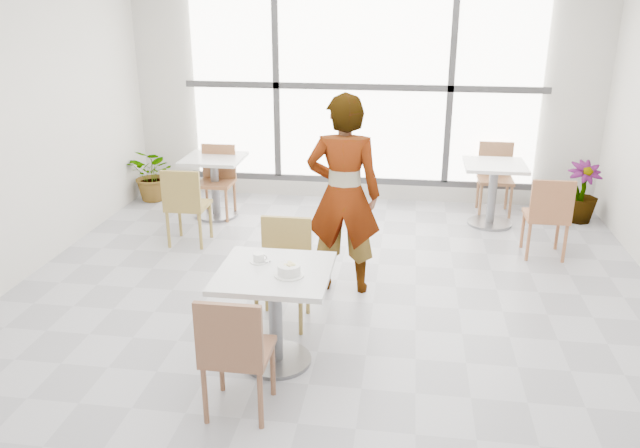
# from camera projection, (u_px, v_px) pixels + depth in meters

# --- Properties ---
(floor) EXTENTS (7.00, 7.00, 0.00)m
(floor) POSITION_uv_depth(u_px,v_px,m) (325.00, 324.00, 5.25)
(floor) COLOR #9E9EA5
(floor) RESTS_ON ground
(wall_back) EXTENTS (6.00, 0.00, 6.00)m
(wall_back) POSITION_uv_depth(u_px,v_px,m) (362.00, 86.00, 7.99)
(wall_back) COLOR silver
(wall_back) RESTS_ON ground
(window) EXTENTS (4.60, 0.07, 2.52)m
(window) POSITION_uv_depth(u_px,v_px,m) (362.00, 87.00, 7.93)
(window) COLOR white
(window) RESTS_ON ground
(main_table) EXTENTS (0.80, 0.80, 0.75)m
(main_table) POSITION_uv_depth(u_px,v_px,m) (275.00, 299.00, 4.54)
(main_table) COLOR silver
(main_table) RESTS_ON ground
(chair_near) EXTENTS (0.42, 0.42, 0.87)m
(chair_near) POSITION_uv_depth(u_px,v_px,m) (235.00, 349.00, 3.94)
(chair_near) COLOR brown
(chair_near) RESTS_ON ground
(chair_far) EXTENTS (0.42, 0.42, 0.87)m
(chair_far) POSITION_uv_depth(u_px,v_px,m) (284.00, 263.00, 5.19)
(chair_far) COLOR #A38542
(chair_far) RESTS_ON ground
(oatmeal_bowl) EXTENTS (0.21, 0.21, 0.09)m
(oatmeal_bowl) POSITION_uv_depth(u_px,v_px,m) (289.00, 270.00, 4.36)
(oatmeal_bowl) COLOR silver
(oatmeal_bowl) RESTS_ON main_table
(coffee_cup) EXTENTS (0.16, 0.13, 0.07)m
(coffee_cup) POSITION_uv_depth(u_px,v_px,m) (259.00, 258.00, 4.59)
(coffee_cup) COLOR white
(coffee_cup) RESTS_ON main_table
(person) EXTENTS (0.67, 0.45, 1.82)m
(person) POSITION_uv_depth(u_px,v_px,m) (344.00, 195.00, 5.59)
(person) COLOR black
(person) RESTS_ON ground
(bg_table_left) EXTENTS (0.70, 0.70, 0.75)m
(bg_table_left) POSITION_uv_depth(u_px,v_px,m) (215.00, 178.00, 7.66)
(bg_table_left) COLOR silver
(bg_table_left) RESTS_ON ground
(bg_table_right) EXTENTS (0.70, 0.70, 0.75)m
(bg_table_right) POSITION_uv_depth(u_px,v_px,m) (493.00, 185.00, 7.37)
(bg_table_right) COLOR white
(bg_table_right) RESTS_ON ground
(bg_chair_left_near) EXTENTS (0.42, 0.42, 0.87)m
(bg_chair_left_near) POSITION_uv_depth(u_px,v_px,m) (185.00, 202.00, 6.74)
(bg_chair_left_near) COLOR olive
(bg_chair_left_near) RESTS_ON ground
(bg_chair_left_far) EXTENTS (0.42, 0.42, 0.87)m
(bg_chair_left_far) POSITION_uv_depth(u_px,v_px,m) (217.00, 176.00, 7.71)
(bg_chair_left_far) COLOR #975F3A
(bg_chair_left_far) RESTS_ON ground
(bg_chair_right_near) EXTENTS (0.42, 0.42, 0.87)m
(bg_chair_right_near) POSITION_uv_depth(u_px,v_px,m) (548.00, 213.00, 6.41)
(bg_chair_right_near) COLOR #A4643E
(bg_chair_right_near) RESTS_ON ground
(bg_chair_right_far) EXTENTS (0.42, 0.42, 0.87)m
(bg_chair_right_far) POSITION_uv_depth(u_px,v_px,m) (495.00, 173.00, 7.84)
(bg_chair_right_far) COLOR #9F6C48
(bg_chair_right_far) RESTS_ON ground
(plant_left) EXTENTS (0.79, 0.73, 0.71)m
(plant_left) POSITION_uv_depth(u_px,v_px,m) (154.00, 174.00, 8.31)
(plant_left) COLOR #4E703D
(plant_left) RESTS_ON ground
(plant_right) EXTENTS (0.46, 0.46, 0.73)m
(plant_right) POSITION_uv_depth(u_px,v_px,m) (581.00, 192.00, 7.53)
(plant_right) COLOR #4D8B43
(plant_right) RESTS_ON ground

